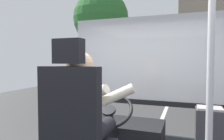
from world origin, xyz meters
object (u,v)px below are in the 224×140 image
Objects in this scene: driver_seat at (77,139)px; steering_console at (121,135)px; bus_driver at (83,110)px; handrail_pole at (210,74)px.

driver_seat is 1.25× the size of steering_console.
handrail_pole reaches higher than bus_driver.
handrail_pole is at bearing -3.14° from bus_driver.
driver_seat is 0.61× the size of handrail_pole.
steering_console is (-0.00, 1.06, -0.58)m from bus_driver.
handrail_pole reaches higher than driver_seat.
driver_seat is at bearing -90.00° from steering_console.
steering_console is 1.72m from handrail_pole.
handrail_pole reaches higher than steering_console.
bus_driver is at bearing 176.86° from handrail_pole.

